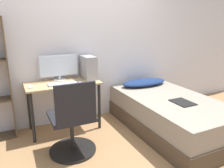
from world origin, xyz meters
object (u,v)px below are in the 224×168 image
keyboard (63,84)px  pc_tower (88,67)px  monitor (59,67)px  bed (170,114)px  office_chair (73,126)px

keyboard → pc_tower: 0.51m
monitor → pc_tower: (0.43, -0.09, -0.03)m
bed → monitor: bearing=148.8°
office_chair → pc_tower: pc_tower is taller
office_chair → keyboard: office_chair is taller
monitor → pc_tower: bearing=-11.8°
keyboard → bed: bearing=-22.6°
office_chair → bed: office_chair is taller
bed → pc_tower: 1.43m
bed → keyboard: 1.65m
monitor → bed: bearing=-31.2°
office_chair → keyboard: size_ratio=2.39×
office_chair → bed: size_ratio=0.49×
office_chair → monitor: (0.06, 0.86, 0.57)m
monitor → keyboard: size_ratio=1.45×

